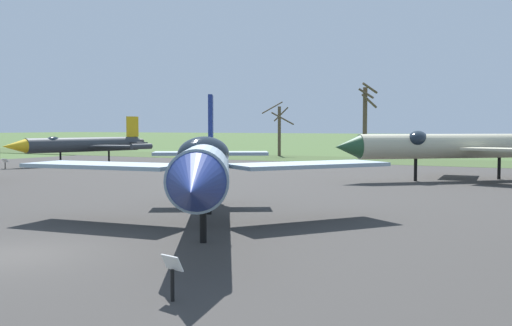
{
  "coord_description": "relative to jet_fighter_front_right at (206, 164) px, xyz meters",
  "views": [
    {
      "loc": [
        13.62,
        -11.0,
        3.53
      ],
      "look_at": [
        -0.16,
        14.18,
        1.81
      ],
      "focal_mm": 42.38,
      "sensor_mm": 36.0,
      "label": 1
    }
  ],
  "objects": [
    {
      "name": "ground_plane",
      "position": [
        -2.29,
        -6.13,
        -2.27
      ],
      "size": [
        600.0,
        600.0,
        0.0
      ],
      "primitive_type": "plane",
      "color": "#425B2D"
    },
    {
      "name": "info_placard_rear_center",
      "position": [
        -31.25,
        16.94,
        -1.69
      ],
      "size": [
        0.6,
        0.37,
        0.9
      ],
      "color": "black",
      "rests_on": "ground"
    },
    {
      "name": "bare_tree_left_of_center",
      "position": [
        -12.1,
        53.22,
        2.45
      ],
      "size": [
        2.07,
        1.84,
        8.82
      ],
      "color": "brown",
      "rests_on": "ground"
    },
    {
      "name": "grass_verge_strip",
      "position": [
        -2.29,
        43.52,
        -2.24
      ],
      "size": [
        142.71,
        12.0,
        0.06
      ],
      "primitive_type": "cube",
      "color": "#3C4F28",
      "rests_on": "ground"
    },
    {
      "name": "jet_fighter_rear_center",
      "position": [
        -29.5,
        24.0,
        -0.35
      ],
      "size": [
        11.91,
        13.97,
        4.57
      ],
      "color": "#33383D",
      "rests_on": "ground"
    },
    {
      "name": "jet_fighter_front_right",
      "position": [
        0.0,
        0.0,
        0.0
      ],
      "size": [
        12.35,
        15.2,
        4.94
      ],
      "color": "#8EA3B2",
      "rests_on": "ground"
    },
    {
      "name": "jet_fighter_rear_left",
      "position": [
        3.86,
        23.63,
        0.08
      ],
      "size": [
        13.82,
        12.75,
        5.82
      ],
      "color": "#B7B293",
      "rests_on": "ground"
    },
    {
      "name": "asphalt_apron",
      "position": [
        -2.29,
        10.24,
        -2.25
      ],
      "size": [
        82.71,
        54.56,
        0.05
      ],
      "primitive_type": "cube",
      "color": "#383533",
      "rests_on": "ground"
    },
    {
      "name": "info_placard_front_right",
      "position": [
        4.16,
        -7.52,
        -1.67
      ],
      "size": [
        0.52,
        0.29,
        0.99
      ],
      "color": "black",
      "rests_on": "ground"
    },
    {
      "name": "bare_tree_far_left",
      "position": [
        -21.08,
        47.9,
        1.17
      ],
      "size": [
        4.1,
        4.09,
        6.67
      ],
      "color": "brown",
      "rests_on": "ground"
    }
  ]
}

